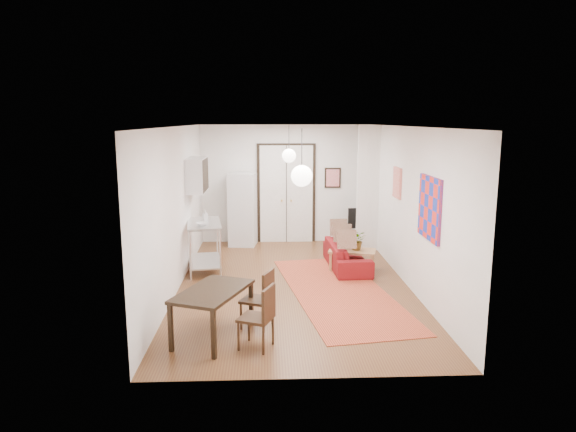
{
  "coord_description": "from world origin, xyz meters",
  "views": [
    {
      "loc": [
        -0.49,
        -9.1,
        3.02
      ],
      "look_at": [
        -0.09,
        0.29,
        1.25
      ],
      "focal_mm": 32.0,
      "sensor_mm": 36.0,
      "label": 1
    }
  ],
  "objects_px": {
    "dining_table": "(213,295)",
    "black_side_chair": "(354,221)",
    "fridge": "(243,209)",
    "sofa": "(347,255)",
    "kitchen_counter": "(204,239)",
    "dining_chair_far": "(256,310)",
    "dining_chair_near": "(257,293)",
    "coffee_table": "(352,252)"
  },
  "relations": [
    {
      "from": "kitchen_counter",
      "to": "dining_chair_far",
      "type": "bearing_deg",
      "value": -80.83
    },
    {
      "from": "coffee_table",
      "to": "fridge",
      "type": "relative_size",
      "value": 0.58
    },
    {
      "from": "coffee_table",
      "to": "dining_chair_near",
      "type": "bearing_deg",
      "value": -124.13
    },
    {
      "from": "sofa",
      "to": "dining_chair_far",
      "type": "height_order",
      "value": "dining_chair_far"
    },
    {
      "from": "sofa",
      "to": "dining_chair_far",
      "type": "xyz_separation_m",
      "value": [
        -1.81,
        -3.62,
        0.24
      ]
    },
    {
      "from": "sofa",
      "to": "dining_chair_near",
      "type": "bearing_deg",
      "value": 145.45
    },
    {
      "from": "sofa",
      "to": "fridge",
      "type": "distance_m",
      "value": 3.1
    },
    {
      "from": "fridge",
      "to": "dining_table",
      "type": "distance_m",
      "value": 5.43
    },
    {
      "from": "black_side_chair",
      "to": "sofa",
      "type": "bearing_deg",
      "value": 73.4
    },
    {
      "from": "sofa",
      "to": "fridge",
      "type": "xyz_separation_m",
      "value": [
        -2.23,
        2.06,
        0.62
      ]
    },
    {
      "from": "black_side_chair",
      "to": "fridge",
      "type": "bearing_deg",
      "value": -1.41
    },
    {
      "from": "kitchen_counter",
      "to": "black_side_chair",
      "type": "relative_size",
      "value": 1.48
    },
    {
      "from": "kitchen_counter",
      "to": "dining_chair_far",
      "type": "distance_m",
      "value": 3.73
    },
    {
      "from": "dining_chair_near",
      "to": "black_side_chair",
      "type": "bearing_deg",
      "value": 177.78
    },
    {
      "from": "sofa",
      "to": "dining_table",
      "type": "xyz_separation_m",
      "value": [
        -2.41,
        -3.36,
        0.36
      ]
    },
    {
      "from": "kitchen_counter",
      "to": "dining_chair_near",
      "type": "height_order",
      "value": "kitchen_counter"
    },
    {
      "from": "kitchen_counter",
      "to": "fridge",
      "type": "height_order",
      "value": "fridge"
    },
    {
      "from": "fridge",
      "to": "dining_chair_far",
      "type": "distance_m",
      "value": 5.72
    },
    {
      "from": "dining_table",
      "to": "dining_chair_near",
      "type": "xyz_separation_m",
      "value": [
        0.6,
        0.44,
        -0.12
      ]
    },
    {
      "from": "sofa",
      "to": "dining_table",
      "type": "distance_m",
      "value": 4.15
    },
    {
      "from": "dining_table",
      "to": "black_side_chair",
      "type": "xyz_separation_m",
      "value": [
        2.92,
        5.51,
        -0.08
      ]
    },
    {
      "from": "dining_chair_near",
      "to": "dining_chair_far",
      "type": "relative_size",
      "value": 1.0
    },
    {
      "from": "dining_chair_near",
      "to": "fridge",
      "type": "bearing_deg",
      "value": -152.84
    },
    {
      "from": "kitchen_counter",
      "to": "dining_chair_far",
      "type": "xyz_separation_m",
      "value": [
        1.1,
        -3.56,
        -0.16
      ]
    },
    {
      "from": "fridge",
      "to": "dining_chair_near",
      "type": "bearing_deg",
      "value": -77.16
    },
    {
      "from": "sofa",
      "to": "black_side_chair",
      "type": "height_order",
      "value": "black_side_chair"
    },
    {
      "from": "sofa",
      "to": "black_side_chair",
      "type": "relative_size",
      "value": 1.95
    },
    {
      "from": "dining_chair_far",
      "to": "dining_chair_near",
      "type": "bearing_deg",
      "value": -157.67
    },
    {
      "from": "kitchen_counter",
      "to": "coffee_table",
      "type": "bearing_deg",
      "value": -9.36
    },
    {
      "from": "fridge",
      "to": "dining_table",
      "type": "bearing_deg",
      "value": -83.88
    },
    {
      "from": "coffee_table",
      "to": "dining_chair_far",
      "type": "xyz_separation_m",
      "value": [
        -1.89,
        -3.49,
        0.14
      ]
    },
    {
      "from": "dining_table",
      "to": "black_side_chair",
      "type": "distance_m",
      "value": 6.24
    },
    {
      "from": "sofa",
      "to": "dining_chair_near",
      "type": "xyz_separation_m",
      "value": [
        -1.81,
        -2.92,
        0.24
      ]
    },
    {
      "from": "fridge",
      "to": "dining_chair_near",
      "type": "relative_size",
      "value": 2.02
    },
    {
      "from": "coffee_table",
      "to": "dining_chair_far",
      "type": "bearing_deg",
      "value": -118.46
    },
    {
      "from": "kitchen_counter",
      "to": "fridge",
      "type": "xyz_separation_m",
      "value": [
        0.68,
        2.12,
        0.22
      ]
    },
    {
      "from": "dining_chair_far",
      "to": "black_side_chair",
      "type": "relative_size",
      "value": 0.94
    },
    {
      "from": "coffee_table",
      "to": "dining_table",
      "type": "distance_m",
      "value": 4.09
    },
    {
      "from": "black_side_chair",
      "to": "dining_table",
      "type": "bearing_deg",
      "value": 58.85
    },
    {
      "from": "sofa",
      "to": "dining_table",
      "type": "bearing_deg",
      "value": 141.55
    },
    {
      "from": "fridge",
      "to": "dining_chair_far",
      "type": "bearing_deg",
      "value": -77.76
    },
    {
      "from": "coffee_table",
      "to": "sofa",
      "type": "bearing_deg",
      "value": 122.94
    }
  ]
}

